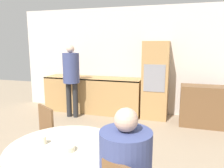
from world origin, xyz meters
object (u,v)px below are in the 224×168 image
at_px(dining_table, 66,167).
at_px(person_standing, 71,73).
at_px(chair_far_left, 40,138).
at_px(cup, 43,140).
at_px(oven_unit, 155,80).
at_px(bowl_near, 67,148).
at_px(sideboard, 208,107).

distance_m(dining_table, person_standing, 3.13).
relative_size(chair_far_left, cup, 11.72).
relative_size(oven_unit, cup, 22.49).
bearing_deg(person_standing, chair_far_left, -72.77).
relative_size(cup, bowl_near, 0.53).
distance_m(oven_unit, person_standing, 1.95).
bearing_deg(sideboard, bowl_near, -117.22).
distance_m(chair_far_left, bowl_near, 0.94).
height_order(cup, bowl_near, cup).
height_order(dining_table, bowl_near, bowl_near).
bearing_deg(bowl_near, oven_unit, 82.17).
xyz_separation_m(sideboard, person_standing, (-3.00, -0.25, 0.61)).
xyz_separation_m(person_standing, cup, (1.11, -2.78, -0.27)).
bearing_deg(dining_table, cup, -179.20).
distance_m(dining_table, cup, 0.35).
bearing_deg(sideboard, chair_far_left, -132.28).
relative_size(dining_table, cup, 14.21).
height_order(sideboard, bowl_near, sideboard).
height_order(dining_table, chair_far_left, chair_far_left).
xyz_separation_m(person_standing, bowl_near, (1.41, -2.84, -0.28)).
bearing_deg(cup, person_standing, 111.78).
bearing_deg(chair_far_left, person_standing, 139.02).
xyz_separation_m(dining_table, cup, (-0.24, -0.00, 0.25)).
height_order(oven_unit, dining_table, oven_unit).
bearing_deg(person_standing, cup, -68.22).
distance_m(sideboard, chair_far_left, 3.41).
height_order(oven_unit, bowl_near, oven_unit).
relative_size(sideboard, chair_far_left, 1.21).
bearing_deg(person_standing, oven_unit, 16.04).
height_order(sideboard, chair_far_left, chair_far_left).
bearing_deg(cup, bowl_near, -10.86).
relative_size(oven_unit, chair_far_left, 1.92).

